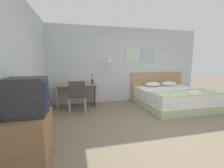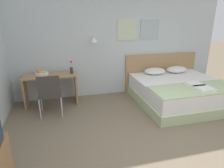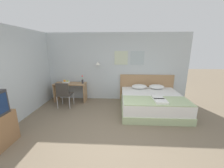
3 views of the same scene
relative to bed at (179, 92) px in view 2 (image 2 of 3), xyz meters
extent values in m
plane|color=#756651|center=(-1.39, -1.79, -0.28)|extent=(24.00, 24.00, 0.00)
cube|color=silver|center=(-1.39, 1.08, 1.05)|extent=(5.94, 0.06, 2.65)
cube|color=beige|center=(-1.04, 1.04, 1.42)|extent=(0.52, 0.02, 0.52)
cube|color=#A8B7BC|center=(-0.41, 1.04, 1.42)|extent=(0.52, 0.02, 0.52)
cylinder|color=#B2B2B7|center=(-1.94, 0.97, 1.27)|extent=(0.02, 0.16, 0.02)
cone|color=white|center=(-1.94, 0.88, 1.22)|extent=(0.17, 0.17, 0.12)
cube|color=#B2C693|center=(0.00, 0.00, -0.17)|extent=(2.00, 1.97, 0.22)
cube|color=white|center=(0.00, 0.00, 0.11)|extent=(1.96, 1.93, 0.34)
cube|color=#A87F56|center=(0.00, 1.02, 0.25)|extent=(2.12, 0.06, 1.05)
ellipsoid|color=white|center=(-0.33, 0.73, 0.36)|extent=(0.58, 0.42, 0.17)
ellipsoid|color=white|center=(0.33, 0.73, 0.36)|extent=(0.58, 0.42, 0.17)
cube|color=#B2C693|center=(0.00, -0.57, 0.29)|extent=(1.94, 0.79, 0.02)
cube|color=white|center=(0.07, -0.43, 0.33)|extent=(0.31, 0.35, 0.06)
cube|color=white|center=(0.08, -0.71, 0.33)|extent=(0.34, 0.35, 0.06)
cube|color=#A87F56|center=(-3.03, 0.72, 0.44)|extent=(1.21, 0.51, 0.03)
cube|color=#A87F56|center=(-3.62, 0.72, 0.07)|extent=(0.04, 0.47, 0.70)
cube|color=#A87F56|center=(-2.44, 0.72, 0.07)|extent=(0.04, 0.47, 0.70)
cube|color=#3D3833|center=(-3.03, 0.17, 0.19)|extent=(0.47, 0.47, 0.02)
cube|color=#3D3833|center=(-3.03, -0.05, 0.42)|extent=(0.44, 0.03, 0.45)
cylinder|color=#B7B7BC|center=(-3.25, 0.39, -0.05)|extent=(0.03, 0.03, 0.46)
cylinder|color=#B7B7BC|center=(-2.82, 0.39, -0.05)|extent=(0.03, 0.03, 0.46)
cylinder|color=#B7B7BC|center=(-3.25, -0.04, -0.05)|extent=(0.03, 0.03, 0.46)
cylinder|color=#B7B7BC|center=(-2.82, -0.04, -0.05)|extent=(0.03, 0.03, 0.46)
cylinder|color=silver|center=(-3.20, 0.77, 0.49)|extent=(0.29, 0.29, 0.05)
sphere|color=#B2C156|center=(-3.15, 0.76, 0.53)|extent=(0.08, 0.08, 0.08)
sphere|color=orange|center=(-3.26, 0.76, 0.54)|extent=(0.10, 0.10, 0.10)
cylinder|color=#333338|center=(-2.52, 0.70, 0.53)|extent=(0.07, 0.07, 0.15)
cylinder|color=#3D7538|center=(-2.52, 0.70, 0.68)|extent=(0.01, 0.01, 0.14)
sphere|color=#DB3838|center=(-2.52, 0.70, 0.75)|extent=(0.06, 0.06, 0.06)
camera|label=1|loc=(-3.05, -4.16, 1.16)|focal=24.00mm
camera|label=2|loc=(-2.75, -3.99, 1.78)|focal=32.00mm
camera|label=3|loc=(-1.10, -4.40, 1.78)|focal=22.00mm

